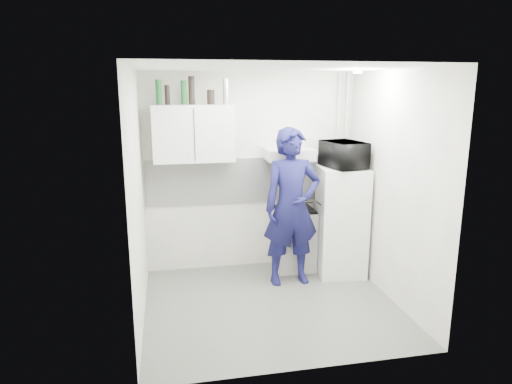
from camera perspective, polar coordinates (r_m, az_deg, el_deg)
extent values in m
plane|color=#5E5F54|center=(5.33, 1.88, -13.88)|extent=(2.80, 2.80, 0.00)
plane|color=white|center=(4.76, 2.12, 15.27)|extent=(2.80, 2.80, 0.00)
plane|color=white|center=(6.08, -0.70, 2.47)|extent=(2.80, 0.00, 2.80)
plane|color=white|center=(4.77, -14.61, -0.88)|extent=(0.00, 2.60, 2.60)
plane|color=white|center=(5.38, 16.68, 0.52)|extent=(0.00, 2.60, 2.60)
imported|color=#121240|center=(5.60, 4.47, -1.91)|extent=(0.73, 0.50, 1.95)
cube|color=#BCBCBC|center=(6.20, 4.76, -5.93)|extent=(0.51, 0.51, 0.81)
cube|color=silver|center=(6.03, 10.60, -3.63)|extent=(0.65, 0.65, 1.42)
cube|color=black|center=(6.08, 4.83, -2.18)|extent=(0.49, 0.49, 0.03)
cylinder|color=silver|center=(5.99, 5.11, -1.72)|extent=(0.20, 0.20, 0.11)
imported|color=black|center=(5.85, 10.95, 4.61)|extent=(0.66, 0.51, 0.33)
cylinder|color=#144C1E|center=(5.71, -12.09, 12.10)|extent=(0.07, 0.07, 0.30)
cylinder|color=black|center=(5.71, -11.03, 11.82)|extent=(0.06, 0.06, 0.23)
cylinder|color=#144C1E|center=(5.71, -9.01, 12.18)|extent=(0.07, 0.07, 0.29)
cylinder|color=black|center=(5.72, -8.06, 12.45)|extent=(0.08, 0.08, 0.34)
cylinder|color=black|center=(5.74, -5.66, 11.72)|extent=(0.09, 0.09, 0.18)
cylinder|color=silver|center=(5.76, -3.80, 12.41)|extent=(0.08, 0.08, 0.31)
cube|color=silver|center=(5.74, -7.83, 7.27)|extent=(1.00, 0.35, 0.70)
cube|color=#BCBCBC|center=(5.90, 4.05, 4.77)|extent=(0.60, 0.50, 0.14)
cube|color=white|center=(6.09, -0.67, 1.52)|extent=(2.74, 0.03, 0.60)
cylinder|color=#BCBCBC|center=(6.37, 11.01, 2.72)|extent=(0.05, 0.05, 2.60)
cylinder|color=#BCBCBC|center=(6.33, 10.00, 2.69)|extent=(0.04, 0.04, 2.60)
cylinder|color=white|center=(5.27, 12.58, 14.43)|extent=(0.10, 0.10, 0.02)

